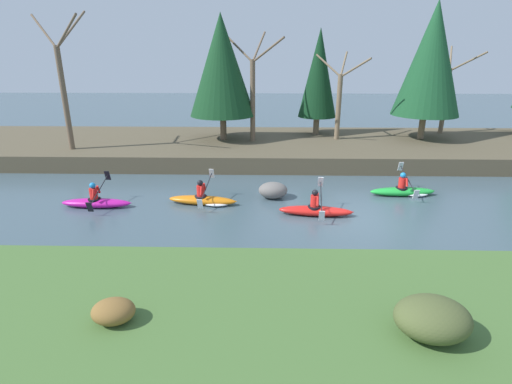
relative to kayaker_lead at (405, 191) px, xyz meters
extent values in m
plane|color=#425660|center=(-2.64, -2.56, -0.20)|extent=(90.00, 90.00, 0.00)
cube|color=#476B33|center=(-2.64, -9.72, 0.16)|extent=(44.00, 6.89, 0.71)
cube|color=brown|center=(-2.64, 6.90, 0.23)|extent=(44.00, 8.30, 0.85)
cylinder|color=brown|center=(-8.35, 7.07, 1.35)|extent=(0.36, 0.36, 1.40)
cone|color=#143D1E|center=(-8.35, 7.07, 4.79)|extent=(3.71, 3.71, 5.47)
cylinder|color=#7A664C|center=(-2.75, 8.85, 1.19)|extent=(0.36, 0.36, 1.07)
cone|color=#0F3319|center=(-2.75, 8.85, 4.29)|extent=(2.31, 2.31, 5.12)
cylinder|color=#7A664C|center=(3.26, 7.53, 1.35)|extent=(0.36, 0.36, 1.39)
cone|color=#194C28|center=(3.26, 7.53, 5.11)|extent=(3.74, 3.74, 6.13)
cylinder|color=brown|center=(-16.11, 4.45, 3.23)|extent=(0.28, 0.28, 5.16)
cylinder|color=brown|center=(-17.00, 5.19, 6.48)|extent=(1.90, 1.62, 1.72)
cylinder|color=brown|center=(-15.17, 3.66, 6.37)|extent=(2.00, 1.70, 1.51)
cylinder|color=brown|center=(-15.74, 5.47, 6.58)|extent=(0.87, 2.15, 1.91)
cylinder|color=brown|center=(-6.62, 6.71, 2.89)|extent=(0.28, 0.28, 4.47)
cylinder|color=brown|center=(-7.39, 7.36, 5.68)|extent=(1.66, 1.42, 1.50)
cylinder|color=brown|center=(-5.81, 6.03, 5.59)|extent=(1.74, 1.49, 1.32)
cylinder|color=brown|center=(-6.30, 7.60, 5.76)|extent=(0.77, 1.87, 1.66)
cylinder|color=#7A664C|center=(-1.72, 7.30, 2.49)|extent=(0.28, 0.28, 3.68)
cylinder|color=#7A664C|center=(-2.35, 7.84, 4.76)|extent=(1.39, 1.19, 1.25)
cylinder|color=#7A664C|center=(-1.05, 6.74, 4.69)|extent=(1.46, 1.25, 1.11)
cylinder|color=#7A664C|center=(-1.45, 8.03, 4.83)|extent=(0.66, 1.56, 1.38)
cylinder|color=#7A664C|center=(5.15, 9.31, 2.61)|extent=(0.28, 0.28, 3.92)
cylinder|color=#7A664C|center=(4.47, 9.87, 5.04)|extent=(1.47, 1.26, 1.33)
cylinder|color=#7A664C|center=(5.86, 8.71, 4.96)|extent=(1.54, 1.32, 1.17)
cylinder|color=#7A664C|center=(5.43, 10.08, 5.11)|extent=(0.69, 1.66, 1.47)
ellipsoid|color=brown|center=(-8.85, -9.44, 0.74)|extent=(0.86, 0.72, 0.47)
ellipsoid|color=#4C562D|center=(-2.77, -9.71, 0.89)|extent=(1.41, 1.18, 0.76)
ellipsoid|color=green|center=(-0.12, 0.00, -0.03)|extent=(2.72, 0.71, 0.34)
cone|color=green|center=(1.12, 0.05, -0.01)|extent=(0.36, 0.21, 0.20)
cylinder|color=black|center=(-0.17, -0.01, 0.12)|extent=(0.50, 0.50, 0.08)
cylinder|color=red|center=(-0.17, -0.01, 0.37)|extent=(0.31, 0.31, 0.42)
sphere|color=#1E89D1|center=(-0.17, -0.01, 0.69)|extent=(0.24, 0.24, 0.23)
cylinder|color=red|center=(-0.08, 0.24, 0.45)|extent=(0.10, 0.23, 0.35)
cylinder|color=red|center=(-0.06, -0.24, 0.45)|extent=(0.10, 0.23, 0.35)
cylinder|color=black|center=(0.06, 0.00, 0.49)|extent=(0.12, 1.91, 0.65)
cube|color=white|center=(0.02, 0.95, 0.80)|extent=(0.21, 0.17, 0.41)
cube|color=white|center=(0.10, -0.95, 0.18)|extent=(0.21, 0.17, 0.41)
ellipsoid|color=white|center=(0.43, 0.02, -0.11)|extent=(1.13, 0.75, 0.18)
ellipsoid|color=red|center=(-4.02, -2.25, -0.03)|extent=(2.74, 0.84, 0.34)
cone|color=red|center=(-2.78, -2.36, -0.01)|extent=(0.37, 0.23, 0.20)
cylinder|color=black|center=(-4.07, -2.25, 0.12)|extent=(0.52, 0.52, 0.08)
cylinder|color=red|center=(-4.07, -2.25, 0.37)|extent=(0.33, 0.33, 0.42)
sphere|color=black|center=(-4.07, -2.25, 0.69)|extent=(0.25, 0.25, 0.23)
cylinder|color=red|center=(-3.95, -2.02, 0.45)|extent=(0.11, 0.23, 0.35)
cylinder|color=red|center=(-3.99, -2.49, 0.45)|extent=(0.11, 0.23, 0.35)
cylinder|color=black|center=(-3.84, -2.27, 0.49)|extent=(0.21, 1.91, 0.65)
cube|color=white|center=(-3.75, -1.32, 0.80)|extent=(0.21, 0.18, 0.41)
cube|color=white|center=(-3.93, -3.21, 0.18)|extent=(0.21, 0.18, 0.41)
ellipsoid|color=orange|center=(-8.38, -1.23, -0.03)|extent=(2.75, 0.90, 0.34)
cone|color=orange|center=(-7.15, -1.37, -0.01)|extent=(0.37, 0.24, 0.20)
cylinder|color=black|center=(-8.43, -1.23, 0.12)|extent=(0.53, 0.53, 0.08)
cylinder|color=red|center=(-8.43, -1.23, 0.37)|extent=(0.33, 0.33, 0.42)
sphere|color=black|center=(-8.43, -1.23, 0.69)|extent=(0.25, 0.25, 0.23)
cylinder|color=red|center=(-8.31, -1.00, 0.45)|extent=(0.11, 0.23, 0.35)
cylinder|color=red|center=(-8.36, -1.48, 0.45)|extent=(0.11, 0.23, 0.35)
cylinder|color=black|center=(-8.20, -1.25, 0.49)|extent=(0.25, 1.90, 0.65)
cube|color=white|center=(-8.10, -0.31, 0.80)|extent=(0.22, 0.18, 0.41)
cube|color=white|center=(-8.31, -2.20, 0.18)|extent=(0.22, 0.18, 0.41)
ellipsoid|color=white|center=(-7.84, -1.30, -0.11)|extent=(1.17, 0.82, 0.18)
ellipsoid|color=#C61999|center=(-12.46, -1.64, -0.03)|extent=(2.70, 0.62, 0.34)
cone|color=#C61999|center=(-11.22, -1.65, -0.01)|extent=(0.35, 0.20, 0.20)
cylinder|color=black|center=(-12.51, -1.64, 0.12)|extent=(0.48, 0.48, 0.08)
cylinder|color=red|center=(-12.51, -1.64, 0.37)|extent=(0.30, 0.30, 0.42)
sphere|color=#1E89D1|center=(-12.51, -1.64, 0.69)|extent=(0.23, 0.23, 0.23)
cylinder|color=red|center=(-12.41, -1.40, 0.45)|extent=(0.09, 0.23, 0.35)
cylinder|color=red|center=(-12.41, -1.88, 0.45)|extent=(0.09, 0.23, 0.35)
cylinder|color=black|center=(-12.28, -1.65, 0.49)|extent=(0.05, 1.91, 0.65)
cube|color=black|center=(-12.27, -0.69, 0.80)|extent=(0.20, 0.16, 0.41)
cube|color=black|center=(-12.29, -2.60, 0.18)|extent=(0.20, 0.16, 0.41)
ellipsoid|color=slate|center=(-5.56, -0.45, 0.14)|extent=(1.19, 0.93, 0.67)
camera|label=1|loc=(-5.89, -15.96, 5.57)|focal=28.00mm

